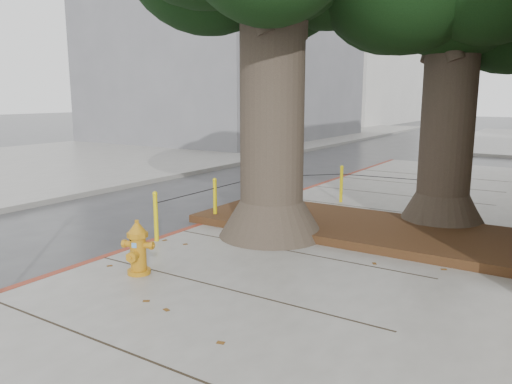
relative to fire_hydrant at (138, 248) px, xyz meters
The scene contains 9 objects.
ground 1.08m from the fire_hydrant, 14.47° to the left, with size 140.00×140.00×0.00m, color #28282B.
sidewalk_opposite 16.63m from the fire_hydrant, 142.03° to the left, with size 14.00×60.00×0.15m, color slate.
curb_red 2.99m from the fire_hydrant, 112.06° to the left, with size 0.14×26.00×0.16m, color maroon.
planter_bed 4.52m from the fire_hydrant, 66.53° to the left, with size 6.40×2.60×0.16m, color black.
building_far_grey 26.88m from the fire_hydrant, 122.40° to the left, with size 12.00×16.00×12.00m, color slate.
building_far_white 48.51m from the fire_hydrant, 109.60° to the left, with size 12.00×18.00×15.00m, color silver.
bollard_ring 4.61m from the fire_hydrant, 89.67° to the left, with size 3.79×5.39×0.95m.
fire_hydrant is the anchor object (origin of this frame).
car_dark 20.83m from the fire_hydrant, 119.52° to the left, with size 1.53×3.77×1.09m, color black.
Camera 1 is at (4.52, -5.34, 2.81)m, focal length 35.00 mm.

